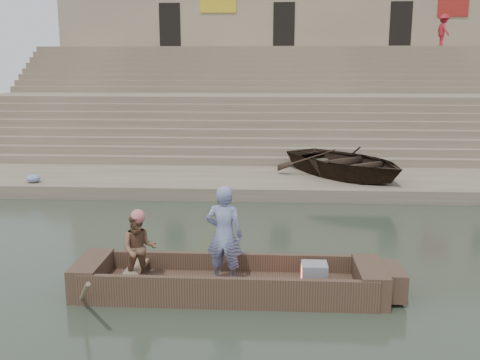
# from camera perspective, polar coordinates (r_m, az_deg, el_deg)

# --- Properties ---
(ground) EXTENTS (120.00, 120.00, 0.00)m
(ground) POSITION_cam_1_polar(r_m,az_deg,el_deg) (11.18, 17.18, -10.09)
(ground) COLOR #2C3729
(ground) RESTS_ON ground
(lower_landing) EXTENTS (32.00, 4.00, 0.40)m
(lower_landing) POSITION_cam_1_polar(r_m,az_deg,el_deg) (18.67, 11.51, -0.35)
(lower_landing) COLOR gray
(lower_landing) RESTS_ON ground
(mid_landing) EXTENTS (32.00, 3.00, 2.80)m
(mid_landing) POSITION_cam_1_polar(r_m,az_deg,el_deg) (25.84, 9.32, 5.78)
(mid_landing) COLOR gray
(mid_landing) RESTS_ON ground
(upper_landing) EXTENTS (32.00, 3.00, 5.20)m
(upper_landing) POSITION_cam_1_polar(r_m,az_deg,el_deg) (32.70, 8.15, 9.18)
(upper_landing) COLOR gray
(upper_landing) RESTS_ON ground
(ghat_steps) EXTENTS (32.00, 11.00, 5.20)m
(ghat_steps) POSITION_cam_1_polar(r_m,az_deg,el_deg) (27.48, 9.00, 6.99)
(ghat_steps) COLOR gray
(ghat_steps) RESTS_ON ground
(building_wall) EXTENTS (32.00, 5.07, 11.20)m
(building_wall) POSITION_cam_1_polar(r_m,az_deg,el_deg) (36.68, 7.78, 14.17)
(building_wall) COLOR tan
(building_wall) RESTS_ON ground
(main_rowboat) EXTENTS (5.00, 1.30, 0.22)m
(main_rowboat) POSITION_cam_1_polar(r_m,az_deg,el_deg) (10.07, -1.20, -11.36)
(main_rowboat) COLOR brown
(main_rowboat) RESTS_ON ground
(rowboat_trim) EXTENTS (6.04, 2.63, 2.00)m
(rowboat_trim) POSITION_cam_1_polar(r_m,az_deg,el_deg) (9.97, 0.02, -10.37)
(rowboat_trim) COLOR brown
(rowboat_trim) RESTS_ON ground
(standing_man) EXTENTS (0.72, 0.53, 1.83)m
(standing_man) POSITION_cam_1_polar(r_m,az_deg,el_deg) (9.69, -1.67, -5.84)
(standing_man) COLOR navy
(standing_man) RESTS_ON main_rowboat
(rowing_man) EXTENTS (0.73, 0.62, 1.33)m
(rowing_man) POSITION_cam_1_polar(r_m,az_deg,el_deg) (9.90, -10.63, -7.19)
(rowing_man) COLOR #22663B
(rowing_man) RESTS_ON main_rowboat
(television) EXTENTS (0.46, 0.42, 0.40)m
(television) POSITION_cam_1_polar(r_m,az_deg,el_deg) (9.95, 7.79, -9.83)
(television) COLOR gray
(television) RESTS_ON main_rowboat
(beached_rowboat) EXTENTS (5.66, 5.94, 1.00)m
(beached_rowboat) POSITION_cam_1_polar(r_m,az_deg,el_deg) (18.71, 11.08, 1.88)
(beached_rowboat) COLOR #2D2116
(beached_rowboat) RESTS_ON lower_landing
(pedestrian) EXTENTS (0.83, 1.24, 1.78)m
(pedestrian) POSITION_cam_1_polar(r_m,az_deg,el_deg) (33.67, 20.71, 14.57)
(pedestrian) COLOR #AA1C28
(pedestrian) RESTS_ON upper_landing
(cloth_bundles) EXTENTS (16.83, 0.90, 0.26)m
(cloth_bundles) POSITION_cam_1_polar(r_m,az_deg,el_deg) (17.28, 4.91, -0.00)
(cloth_bundles) COLOR #3F5999
(cloth_bundles) RESTS_ON lower_landing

